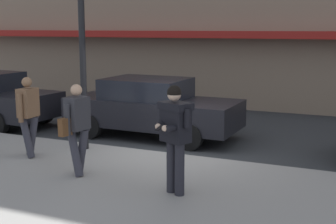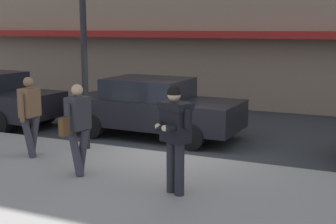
# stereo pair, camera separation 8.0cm
# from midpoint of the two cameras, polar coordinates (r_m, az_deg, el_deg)

# --- Properties ---
(ground_plane) EXTENTS (80.00, 80.00, 0.00)m
(ground_plane) POSITION_cam_midpoint_polar(r_m,az_deg,el_deg) (10.55, 0.33, -5.37)
(ground_plane) COLOR #2B2D30
(sidewalk) EXTENTS (32.00, 5.30, 0.14)m
(sidewalk) POSITION_cam_midpoint_polar(r_m,az_deg,el_deg) (7.67, -1.59, -10.95)
(sidewalk) COLOR gray
(sidewalk) RESTS_ON ground
(curb_paint_line) EXTENTS (28.00, 0.12, 0.01)m
(curb_paint_line) POSITION_cam_midpoint_polar(r_m,az_deg,el_deg) (10.24, 5.59, -5.89)
(curb_paint_line) COLOR silver
(curb_paint_line) RESTS_ON ground
(parked_sedan_mid) EXTENTS (4.53, 2.00, 1.54)m
(parked_sedan_mid) POSITION_cam_midpoint_polar(r_m,az_deg,el_deg) (12.22, -1.61, 0.60)
(parked_sedan_mid) COLOR black
(parked_sedan_mid) RESTS_ON ground
(man_texting_on_phone) EXTENTS (0.62, 0.65, 1.81)m
(man_texting_on_phone) POSITION_cam_midpoint_polar(r_m,az_deg,el_deg) (7.54, 1.15, -1.95)
(man_texting_on_phone) COLOR #23232B
(man_texting_on_phone) RESTS_ON sidewalk
(pedestrian_with_bag) EXTENTS (0.37, 0.72, 1.70)m
(pedestrian_with_bag) POSITION_cam_midpoint_polar(r_m,az_deg,el_deg) (8.72, -10.72, -1.42)
(pedestrian_with_bag) COLOR #33333D
(pedestrian_with_bag) RESTS_ON sidewalk
(pedestrian_dark_coat) EXTENTS (0.34, 0.60, 1.70)m
(pedestrian_dark_coat) POSITION_cam_midpoint_polar(r_m,az_deg,el_deg) (10.22, -16.27, 0.06)
(pedestrian_dark_coat) COLOR #33333D
(pedestrian_dark_coat) RESTS_ON sidewalk
(street_lamp_post) EXTENTS (0.36, 0.36, 4.88)m
(street_lamp_post) POSITION_cam_midpoint_polar(r_m,az_deg,el_deg) (10.45, -10.12, 11.74)
(street_lamp_post) COLOR black
(street_lamp_post) RESTS_ON sidewalk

